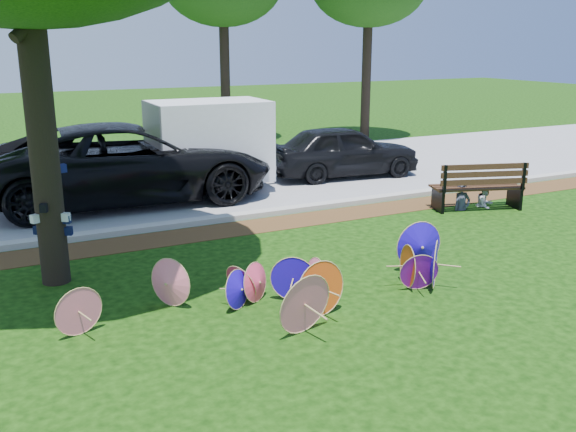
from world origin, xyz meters
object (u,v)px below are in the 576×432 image
cargo_trailer (210,141)px  person_right (487,184)px  parasol_pile (318,278)px  black_van (130,163)px  dark_pickup (343,151)px  person_left (463,183)px  park_bench (476,185)px

cargo_trailer → person_right: size_ratio=2.69×
parasol_pile → black_van: bearing=97.8°
parasol_pile → dark_pickup: dark_pickup is taller
dark_pickup → parasol_pile: bearing=152.2°
dark_pickup → person_right: size_ratio=4.04×
person_left → person_right: person_left is taller
black_van → person_right: bearing=-117.8°
parasol_pile → person_left: bearing=29.9°
parasol_pile → black_van: size_ratio=0.93×
park_bench → parasol_pile: bearing=-134.6°
black_van → person_left: size_ratio=5.43×
parasol_pile → person_left: person_left is taller
cargo_trailer → person_left: bearing=-42.6°
dark_pickup → person_right: (1.19, -4.41, -0.20)m
cargo_trailer → park_bench: 6.57m
black_van → person_left: (6.56, -4.17, -0.32)m
black_van → cargo_trailer: 2.11m
cargo_trailer → dark_pickup: bearing=2.5°
parasol_pile → cargo_trailer: size_ratio=2.21×
dark_pickup → person_right: dark_pickup is taller
person_left → cargo_trailer: bearing=136.3°
person_left → person_right: bearing=0.4°
person_left → person_right: size_ratio=1.17×
black_van → parasol_pile: bearing=-170.1°
black_van → dark_pickup: (6.07, 0.24, -0.21)m
cargo_trailer → park_bench: bearing=-40.7°
dark_pickup → cargo_trailer: size_ratio=1.50×
parasol_pile → black_van: 7.46m
parasol_pile → park_bench: 6.69m
parasol_pile → cargo_trailer: 7.67m
park_bench → person_left: bearing=-170.7°
black_van → cargo_trailer: bearing=-83.2°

